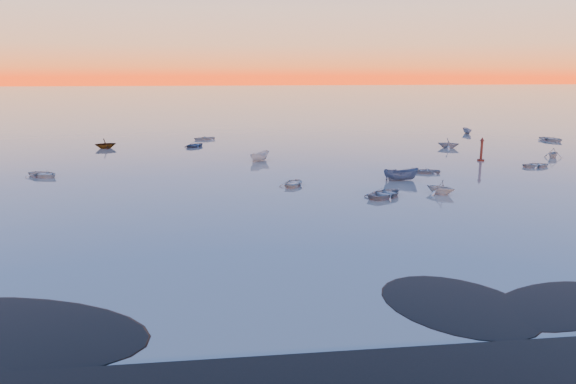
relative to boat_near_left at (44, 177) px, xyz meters
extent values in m
plane|color=slate|center=(26.67, 55.87, 0.00)|extent=(600.00, 600.00, 0.00)
imported|color=beige|center=(0.00, 0.00, 0.00)|extent=(3.96, 4.54, 1.07)
imported|color=#384D6B|center=(42.80, -7.57, 0.00)|extent=(2.11, 4.31, 1.45)
imported|color=beige|center=(44.64, -15.21, 0.00)|extent=(3.55, 3.33, 1.18)
cylinder|color=#40140D|center=(58.76, 4.78, 0.05)|extent=(0.99, 0.99, 0.33)
cylinder|color=#40140D|center=(58.76, 4.78, 1.42)|extent=(0.35, 0.35, 2.85)
cone|color=#40140D|center=(58.76, 4.78, 3.12)|extent=(0.66, 0.66, 0.55)
camera|label=1|loc=(21.40, -70.76, 13.08)|focal=35.00mm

